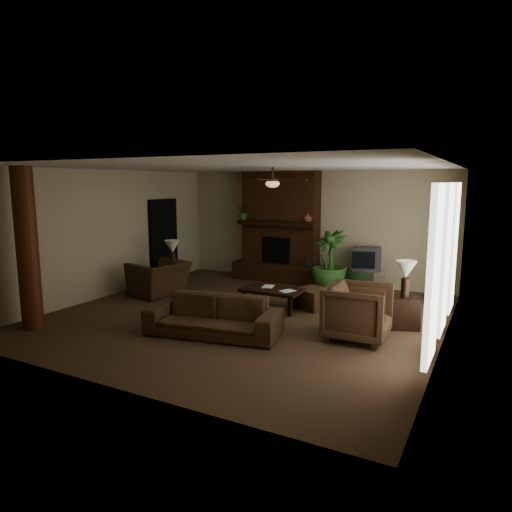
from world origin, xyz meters
The scene contains 23 objects.
room_shell centered at (0.00, 0.00, 1.40)m, with size 7.00×7.00×7.00m.
fireplace centered at (-0.80, 3.22, 1.16)m, with size 2.40×0.70×2.80m.
windows centered at (3.45, 0.20, 1.35)m, with size 0.08×3.65×2.35m.
log_column centered at (-2.95, -2.40, 1.40)m, with size 0.36×0.36×2.80m, color #5E2E17.
doorway centered at (-3.44, 1.80, 1.05)m, with size 0.10×1.00×2.10m, color black.
ceiling_fan centered at (0.40, 0.30, 2.53)m, with size 1.35×1.35×0.37m.
sofa centered at (0.06, -1.24, 0.43)m, with size 2.22×0.65×0.87m, color #422D1C.
armchair_left centered at (-2.53, 0.49, 0.50)m, with size 1.16×0.75×1.01m, color #422D1C.
armchair_right centered at (2.25, -0.31, 0.50)m, with size 0.97×0.91×1.00m, color #422D1C.
coffee_table centered at (0.26, 0.60, 0.37)m, with size 1.20×0.70×0.43m.
ottoman centered at (0.93, 1.09, 0.20)m, with size 0.60×0.60×0.40m, color #422D1C.
tv_stand centered at (1.43, 3.15, 0.25)m, with size 0.85×0.50×0.50m, color #BABABC.
tv centered at (1.47, 3.14, 0.76)m, with size 0.76×0.68×0.52m.
floor_vase centered at (0.08, 3.15, 0.43)m, with size 0.34×0.34×0.77m.
floor_plant centered at (0.78, 2.54, 0.40)m, with size 0.81×1.44×0.81m, color #2D5823.
side_table_left centered at (-2.54, 0.93, 0.28)m, with size 0.50×0.50×0.55m, color black.
lamp_left centered at (-2.51, 0.98, 1.00)m, with size 0.45×0.45×0.65m.
side_table_right centered at (2.78, 0.67, 0.28)m, with size 0.50×0.50×0.55m, color black.
lamp_right centered at (2.81, 0.61, 1.00)m, with size 0.36×0.36×0.65m.
mantel_plant centered at (-1.70, 2.95, 1.72)m, with size 0.38×0.42×0.33m, color #2D5823.
mantel_vase centered at (0.04, 3.01, 1.67)m, with size 0.22×0.23×0.22m, color brown.
book_a centered at (0.03, 0.64, 0.57)m, with size 0.22×0.03×0.29m, color #999999.
book_b centered at (0.54, 0.55, 0.58)m, with size 0.21×0.02×0.29m, color #999999.
Camera 1 is at (4.13, -7.39, 2.53)m, focal length 32.02 mm.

